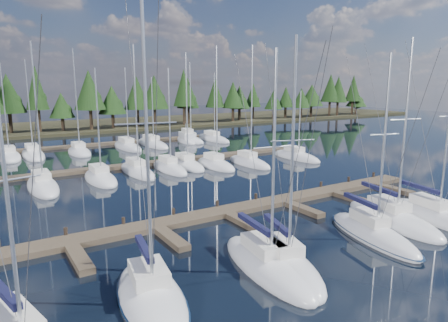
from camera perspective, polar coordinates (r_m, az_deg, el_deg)
ground at (r=43.06m, az=-8.55°, el=-3.15°), size 260.00×260.00×0.00m
far_shore at (r=100.27m, az=-22.46°, el=4.44°), size 220.00×30.00×0.60m
main_dock at (r=32.24m, az=0.56°, el=-7.56°), size 44.00×6.13×0.90m
back_docks at (r=61.13m, az=-15.93°, el=0.97°), size 50.00×21.80×0.40m
front_sailboat_1 at (r=20.89m, az=-10.39°, el=-18.42°), size 4.45×8.54×15.96m
front_sailboat_2 at (r=23.72m, az=6.10°, el=-14.55°), size 3.91×9.35×13.08m
front_sailboat_3 at (r=23.84m, az=8.76°, el=-14.46°), size 4.89×8.46×13.71m
front_sailboat_4 at (r=29.80m, az=20.42°, el=-9.72°), size 4.64×9.41×13.18m
front_sailboat_5 at (r=33.51m, az=22.87°, el=-7.59°), size 5.01×10.00×14.43m
front_sailboat_6 at (r=35.46m, az=27.72°, el=-6.97°), size 4.36×9.71×14.76m
back_sailboat_rows at (r=56.59m, az=-14.49°, el=0.32°), size 46.34×32.38×16.16m
motor_yacht_right at (r=72.44m, az=-5.31°, el=3.09°), size 4.27×8.43×4.02m
tree_line at (r=89.57m, az=-23.73°, el=8.27°), size 185.14×10.99×13.35m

